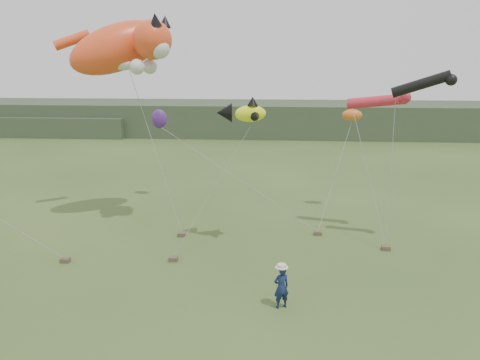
% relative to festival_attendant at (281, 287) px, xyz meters
% --- Properties ---
extents(ground, '(120.00, 120.00, 0.00)m').
position_rel_festival_attendant_xyz_m(ground, '(-1.63, 0.73, -0.83)').
color(ground, '#385123').
rests_on(ground, ground).
extents(headland, '(90.00, 13.00, 4.00)m').
position_rel_festival_attendant_xyz_m(headland, '(-4.74, 45.41, 1.10)').
color(headland, '#2D3D28').
rests_on(headland, ground).
extents(festival_attendant, '(0.71, 0.61, 1.65)m').
position_rel_festival_attendant_xyz_m(festival_attendant, '(0.00, 0.00, 0.00)').
color(festival_attendant, '#132049').
rests_on(festival_attendant, ground).
extents(sandbag_anchors, '(15.46, 4.89, 0.21)m').
position_rel_festival_attendant_xyz_m(sandbag_anchors, '(-2.59, 5.62, -0.72)').
color(sandbag_anchors, brown).
rests_on(sandbag_anchors, ground).
extents(cat_kite, '(7.23, 5.07, 4.16)m').
position_rel_festival_attendant_xyz_m(cat_kite, '(-8.55, 9.55, 8.97)').
color(cat_kite, '#EF4A1F').
rests_on(cat_kite, ground).
extents(fish_kite, '(2.44, 1.64, 1.26)m').
position_rel_festival_attendant_xyz_m(fish_kite, '(-2.02, 6.17, 5.83)').
color(fish_kite, '#EAFF15').
rests_on(fish_kite, ground).
extents(tube_kites, '(4.64, 3.03, 2.05)m').
position_rel_festival_attendant_xyz_m(tube_kites, '(5.71, 7.93, 6.65)').
color(tube_kites, black).
rests_on(tube_kites, ground).
extents(misc_kites, '(13.30, 2.32, 1.50)m').
position_rel_festival_attendant_xyz_m(misc_kites, '(-3.18, 13.51, 4.79)').
color(misc_kites, orange).
rests_on(misc_kites, ground).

